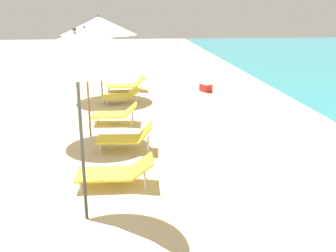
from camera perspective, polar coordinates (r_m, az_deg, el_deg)
name	(u,v)px	position (r m, az deg, el deg)	size (l,w,h in m)	color
umbrella_second	(76,51)	(5.53, -13.31, 10.58)	(1.95, 1.95, 2.86)	#4C4C51
lounger_second_shoreside	(116,172)	(7.18, -7.56, -6.63)	(1.40, 0.65, 0.52)	yellow
umbrella_third	(85,37)	(9.58, -12.04, 12.62)	(1.92, 1.92, 2.70)	olive
lounger_third_shoreside	(116,113)	(10.96, -7.62, 1.85)	(1.27, 0.75, 0.55)	yellow
lounger_third_inland	(126,137)	(8.85, -6.08, -1.63)	(1.28, 0.70, 0.61)	yellow
umbrella_farthest	(99,26)	(13.95, -10.04, 14.18)	(2.58, 2.58, 2.86)	#4C4C51
lounger_farthest_shoreside	(127,84)	(15.25, -6.03, 6.04)	(1.53, 0.76, 0.57)	yellow
lounger_farthest_inland	(121,95)	(13.27, -6.79, 4.51)	(1.38, 0.90, 0.50)	yellow
person_walking_near	(99,53)	(19.67, -10.00, 10.41)	(0.42, 0.39, 1.59)	#262628
beach_ball	(95,74)	(18.54, -10.55, 7.51)	(0.33, 0.33, 0.33)	#3FB266
cooler_box	(206,87)	(15.13, 5.53, 5.64)	(0.48, 0.55, 0.33)	red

